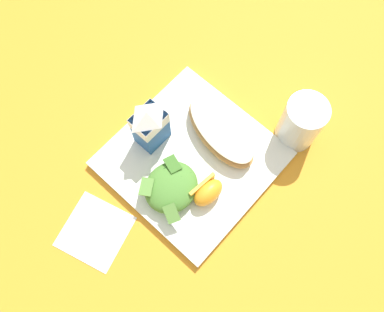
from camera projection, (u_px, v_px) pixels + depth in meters
name	position (u px, v px, depth m)	size (l,w,h in m)	color
ground	(192.00, 161.00, 0.76)	(3.00, 3.00, 0.00)	orange
white_plate	(192.00, 159.00, 0.76)	(0.28, 0.28, 0.02)	white
cheesy_pizza_bread	(221.00, 131.00, 0.75)	(0.11, 0.18, 0.04)	tan
green_salad_pile	(171.00, 187.00, 0.71)	(0.10, 0.10, 0.04)	#4C8433
milk_carton	(150.00, 125.00, 0.71)	(0.06, 0.04, 0.11)	#23569E
orange_wedge_front	(207.00, 192.00, 0.71)	(0.06, 0.04, 0.04)	orange
paper_napkin	(95.00, 231.00, 0.72)	(0.11, 0.11, 0.00)	white
drinking_clear_cup	(301.00, 123.00, 0.73)	(0.08, 0.08, 0.11)	silver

